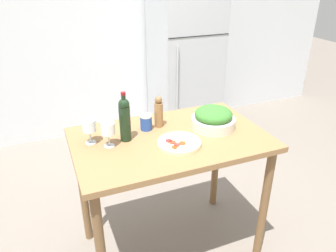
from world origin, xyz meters
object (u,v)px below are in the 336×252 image
at_px(salad_bowl, 213,118).
at_px(refrigerator, 185,64).
at_px(homemade_pizza, 179,143).
at_px(wine_bottle, 125,119).
at_px(wine_glass_near, 108,130).
at_px(pepper_mill, 159,112).
at_px(salt_canister, 146,122).
at_px(wine_glass_far, 89,127).

bearing_deg(salad_bowl, refrigerator, 71.08).
bearing_deg(homemade_pizza, wine_bottle, 146.19).
xyz_separation_m(wine_glass_near, pepper_mill, (0.37, 0.14, -0.01)).
bearing_deg(homemade_pizza, salt_canister, 112.73).
distance_m(pepper_mill, homemade_pizza, 0.30).
height_order(wine_glass_far, homemade_pizza, wine_glass_far).
xyz_separation_m(wine_glass_near, homemade_pizza, (0.39, -0.15, -0.10)).
relative_size(wine_bottle, wine_glass_far, 2.03).
xyz_separation_m(refrigerator, homemade_pizza, (-0.90, -1.87, 0.09)).
distance_m(wine_bottle, wine_glass_near, 0.12).
xyz_separation_m(refrigerator, salad_bowl, (-0.60, -1.74, 0.14)).
height_order(wine_bottle, salad_bowl, wine_bottle).
distance_m(refrigerator, wine_glass_near, 2.16).
xyz_separation_m(homemade_pizza, salt_canister, (-0.12, 0.28, 0.04)).
relative_size(refrigerator, wine_bottle, 5.52).
distance_m(refrigerator, pepper_mill, 1.84).
distance_m(wine_bottle, salt_canister, 0.21).
bearing_deg(homemade_pizza, salad_bowl, 23.93).
height_order(wine_glass_near, salt_canister, wine_glass_near).
bearing_deg(wine_glass_near, wine_glass_far, 140.60).
relative_size(wine_glass_near, salt_canister, 1.49).
distance_m(pepper_mill, salt_canister, 0.11).
xyz_separation_m(wine_bottle, homemade_pizza, (0.28, -0.19, -0.13)).
distance_m(wine_glass_near, pepper_mill, 0.40).
bearing_deg(salad_bowl, wine_glass_near, 178.99).
relative_size(refrigerator, homemade_pizza, 6.49).
distance_m(salad_bowl, salt_canister, 0.44).
height_order(wine_glass_far, salad_bowl, wine_glass_far).
bearing_deg(salt_canister, wine_glass_far, -172.61).
height_order(wine_glass_near, homemade_pizza, wine_glass_near).
distance_m(wine_glass_near, salad_bowl, 0.70).
xyz_separation_m(refrigerator, salt_canister, (-1.02, -1.60, 0.12)).
distance_m(wine_bottle, salad_bowl, 0.59).
bearing_deg(homemade_pizza, refrigerator, 64.29).
relative_size(wine_bottle, homemade_pizza, 1.17).
distance_m(refrigerator, salt_canister, 1.90).
height_order(wine_bottle, pepper_mill, wine_bottle).
xyz_separation_m(wine_glass_far, pepper_mill, (0.47, 0.06, -0.01)).
relative_size(wine_glass_far, salad_bowl, 0.53).
relative_size(pepper_mill, salad_bowl, 0.73).
relative_size(pepper_mill, salt_canister, 2.06).
bearing_deg(wine_glass_near, salad_bowl, -1.01).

